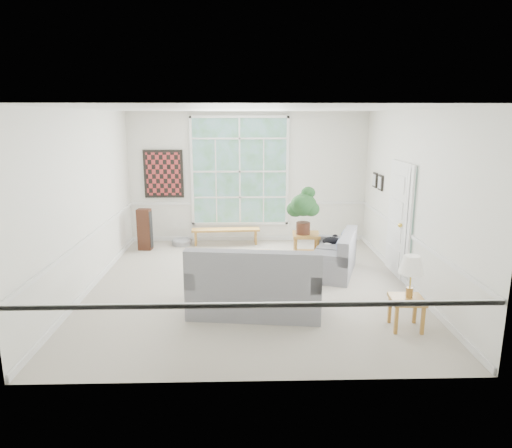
% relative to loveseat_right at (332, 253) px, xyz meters
% --- Properties ---
extents(floor, '(5.50, 6.00, 0.01)m').
position_rel_loveseat_right_xyz_m(floor, '(-1.54, -0.60, -0.40)').
color(floor, '#ACA394').
rests_on(floor, ground).
extents(ceiling, '(5.50, 6.00, 0.02)m').
position_rel_loveseat_right_xyz_m(ceiling, '(-1.54, -0.60, 2.61)').
color(ceiling, white).
rests_on(ceiling, ground).
extents(wall_back, '(5.50, 0.02, 3.00)m').
position_rel_loveseat_right_xyz_m(wall_back, '(-1.54, 2.40, 1.11)').
color(wall_back, white).
rests_on(wall_back, ground).
extents(wall_front, '(5.50, 0.02, 3.00)m').
position_rel_loveseat_right_xyz_m(wall_front, '(-1.54, -3.60, 1.11)').
color(wall_front, white).
rests_on(wall_front, ground).
extents(wall_left, '(0.02, 6.00, 3.00)m').
position_rel_loveseat_right_xyz_m(wall_left, '(-4.29, -0.60, 1.11)').
color(wall_left, white).
rests_on(wall_left, ground).
extents(wall_right, '(0.02, 6.00, 3.00)m').
position_rel_loveseat_right_xyz_m(wall_right, '(1.21, -0.60, 1.11)').
color(wall_right, white).
rests_on(wall_right, ground).
extents(window_back, '(2.30, 0.08, 2.40)m').
position_rel_loveseat_right_xyz_m(window_back, '(-1.74, 2.36, 1.26)').
color(window_back, white).
rests_on(window_back, wall_back).
extents(entry_door, '(0.08, 0.90, 2.10)m').
position_rel_loveseat_right_xyz_m(entry_door, '(1.17, 0.00, 0.66)').
color(entry_door, white).
rests_on(entry_door, floor).
extents(door_sidelight, '(0.08, 0.26, 1.90)m').
position_rel_loveseat_right_xyz_m(door_sidelight, '(1.17, -0.63, 0.76)').
color(door_sidelight, white).
rests_on(door_sidelight, wall_right).
extents(wall_art, '(0.90, 0.06, 1.10)m').
position_rel_loveseat_right_xyz_m(wall_art, '(-3.49, 2.35, 1.21)').
color(wall_art, '#5A1D1D').
rests_on(wall_art, wall_back).
extents(wall_frame_near, '(0.04, 0.26, 0.32)m').
position_rel_loveseat_right_xyz_m(wall_frame_near, '(1.17, 1.15, 1.16)').
color(wall_frame_near, black).
rests_on(wall_frame_near, wall_right).
extents(wall_frame_far, '(0.04, 0.26, 0.32)m').
position_rel_loveseat_right_xyz_m(wall_frame_far, '(1.17, 1.55, 1.16)').
color(wall_frame_far, black).
rests_on(wall_frame_far, wall_right).
extents(loveseat_right, '(1.18, 1.62, 0.78)m').
position_rel_loveseat_right_xyz_m(loveseat_right, '(0.00, 0.00, 0.00)').
color(loveseat_right, gray).
rests_on(loveseat_right, floor).
extents(loveseat_front, '(2.04, 1.23, 1.05)m').
position_rel_loveseat_right_xyz_m(loveseat_front, '(-1.49, -1.67, 0.13)').
color(loveseat_front, gray).
rests_on(loveseat_front, floor).
extents(coffee_table, '(1.16, 0.67, 0.43)m').
position_rel_loveseat_right_xyz_m(coffee_table, '(-1.73, -0.14, -0.18)').
color(coffee_table, '#A8732E').
rests_on(coffee_table, floor).
extents(pewter_bowl, '(0.32, 0.32, 0.07)m').
position_rel_loveseat_right_xyz_m(pewter_bowl, '(-1.73, -0.16, 0.07)').
color(pewter_bowl, '#A1A1A6').
rests_on(pewter_bowl, coffee_table).
extents(window_bench, '(1.57, 0.38, 0.36)m').
position_rel_loveseat_right_xyz_m(window_bench, '(-2.07, 2.05, -0.21)').
color(window_bench, '#A8732E').
rests_on(window_bench, floor).
extents(end_table, '(0.58, 0.58, 0.54)m').
position_rel_loveseat_right_xyz_m(end_table, '(-0.38, 0.88, -0.12)').
color(end_table, '#A8732E').
rests_on(end_table, floor).
extents(houseplant, '(0.74, 0.74, 0.98)m').
position_rel_loveseat_right_xyz_m(houseplant, '(-0.45, 0.84, 0.64)').
color(houseplant, '#224D23').
rests_on(houseplant, end_table).
extents(side_table, '(0.47, 0.47, 0.45)m').
position_rel_loveseat_right_xyz_m(side_table, '(0.58, -2.35, -0.17)').
color(side_table, '#A8732E').
rests_on(side_table, floor).
extents(table_lamp, '(0.41, 0.41, 0.59)m').
position_rel_loveseat_right_xyz_m(table_lamp, '(0.62, -2.31, 0.35)').
color(table_lamp, white).
rests_on(table_lamp, side_table).
extents(pet_bed, '(0.57, 0.57, 0.14)m').
position_rel_loveseat_right_xyz_m(pet_bed, '(-3.09, 2.04, -0.32)').
color(pet_bed, gray).
rests_on(pet_bed, floor).
extents(floor_speaker, '(0.31, 0.25, 0.91)m').
position_rel_loveseat_right_xyz_m(floor_speaker, '(-3.84, 1.68, 0.06)').
color(floor_speaker, '#3A1D12').
rests_on(floor_speaker, floor).
extents(cat, '(0.45, 0.39, 0.18)m').
position_rel_loveseat_right_xyz_m(cat, '(0.09, 0.51, 0.10)').
color(cat, black).
rests_on(cat, loveseat_right).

